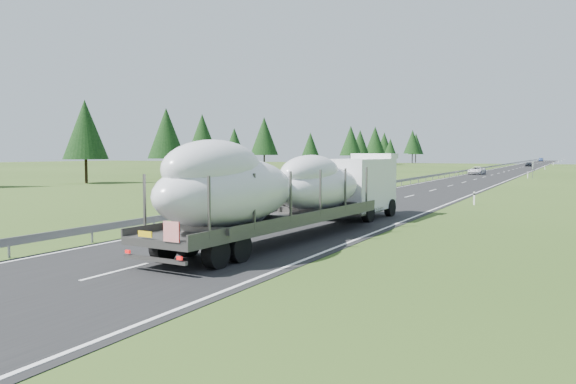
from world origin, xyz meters
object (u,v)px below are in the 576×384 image
at_px(boat_truck, 294,187).
at_px(distant_car_blue, 541,160).
at_px(distant_van, 477,171).
at_px(highway_sign, 533,166).
at_px(distant_car_dark, 529,164).

bearing_deg(boat_truck, distant_car_blue, 90.80).
distance_m(distant_van, distant_car_blue, 176.20).
relative_size(boat_truck, distant_van, 4.11).
distance_m(highway_sign, boat_truck, 70.85).
distance_m(boat_truck, distant_car_blue, 258.72).
bearing_deg(distant_van, highway_sign, -45.47).
relative_size(boat_truck, distant_car_blue, 4.35).
bearing_deg(distant_car_dark, boat_truck, -86.87).
bearing_deg(highway_sign, distant_car_dark, 94.55).
xyz_separation_m(highway_sign, boat_truck, (-5.39, -70.64, 0.52)).
relative_size(distant_van, distant_car_blue, 1.06).
distance_m(boat_truck, distant_van, 82.64).
bearing_deg(boat_truck, distant_van, 93.23).
bearing_deg(distant_car_blue, distant_car_dark, -87.12).
relative_size(highway_sign, distant_car_blue, 0.54).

